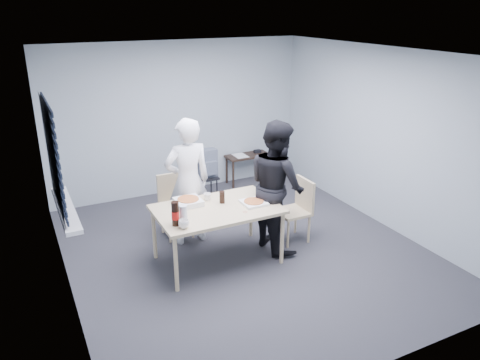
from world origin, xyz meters
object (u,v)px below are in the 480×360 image
mug_b (207,197)px  person_black (277,186)px  stool (207,183)px  person_white (188,182)px  side_table (248,159)px  backpack (207,164)px  dining_table (217,212)px  chair_right (298,206)px  soda_bottle (175,214)px  chair_far (174,200)px  mug_a (184,224)px

mug_b → person_black: bearing=-16.3°
stool → person_white: bearing=-122.8°
side_table → backpack: backpack is taller
person_white → mug_b: person_white is taller
backpack → side_table: bearing=43.9°
dining_table → backpack: size_ratio=3.29×
person_white → backpack: (0.76, 1.17, -0.21)m
chair_right → person_black: bearing=-175.7°
mug_b → side_table: bearing=51.3°
dining_table → person_white: bearing=100.7°
person_white → side_table: (1.79, 1.69, -0.43)m
dining_table → person_white: 0.72m
person_white → soda_bottle: 1.04m
chair_right → dining_table: bearing=-177.7°
chair_far → chair_right: same height
dining_table → mug_b: bearing=92.2°
chair_far → soda_bottle: size_ratio=3.05×
side_table → backpack: (-1.03, -0.52, 0.22)m
chair_far → backpack: 1.22m
mug_a → dining_table: bearing=31.5°
chair_right → backpack: size_ratio=1.91×
backpack → mug_a: backpack is taller
mug_a → stool: bearing=61.5°
person_white → mug_b: bearing=106.6°
side_table → mug_b: mug_b is taller
person_white → stool: 1.51m
dining_table → mug_a: size_ratio=12.49×
person_black → mug_b: person_black is taller
person_white → soda_bottle: bearing=61.6°
stool → soda_bottle: (-1.25, -2.09, 0.55)m
side_table → soda_bottle: soda_bottle is taller
dining_table → mug_a: bearing=-148.5°
chair_right → person_white: (-1.38, 0.63, 0.37)m
chair_far → backpack: backpack is taller
chair_far → soda_bottle: 1.34m
backpack → dining_table: bearing=-92.0°
person_white → mug_a: 1.11m
person_black → mug_a: bearing=104.3°
chair_right → stool: chair_right is taller
chair_far → backpack: (0.86, 0.85, 0.17)m
person_white → backpack: 1.41m
dining_table → person_black: person_black is taller
dining_table → side_table: dining_table is taller
dining_table → stool: 1.99m
chair_right → person_white: person_white is taller
dining_table → soda_bottle: (-0.62, -0.24, 0.20)m
mug_a → soda_bottle: 0.15m
chair_far → stool: 1.23m
chair_right → side_table: size_ratio=1.10×
chair_far → person_black: size_ratio=0.50×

